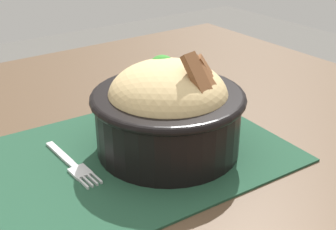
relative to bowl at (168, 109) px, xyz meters
name	(u,v)px	position (x,y,z in m)	size (l,w,h in m)	color
table	(121,196)	(0.05, -0.04, -0.14)	(1.09, 0.91, 0.70)	#4C3826
placemat	(134,154)	(0.04, -0.02, -0.06)	(0.39, 0.29, 0.00)	#1E422D
bowl	(168,109)	(0.00, 0.00, 0.00)	(0.20, 0.20, 0.14)	black
fork	(73,165)	(0.12, -0.03, -0.06)	(0.02, 0.13, 0.00)	silver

